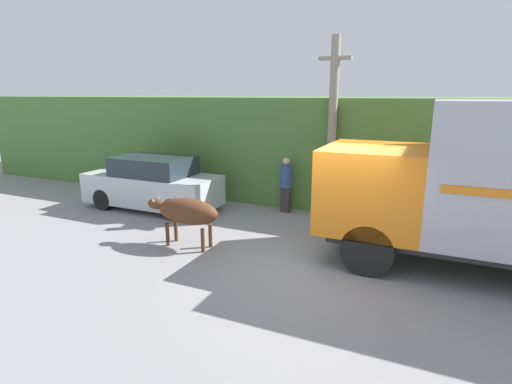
{
  "coord_description": "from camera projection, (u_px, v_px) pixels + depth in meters",
  "views": [
    {
      "loc": [
        1.81,
        -7.86,
        3.55
      ],
      "look_at": [
        -1.85,
        0.24,
        1.35
      ],
      "focal_mm": 28.0,
      "sensor_mm": 36.0,
      "label": 1
    }
  ],
  "objects": [
    {
      "name": "hillside_embankment",
      "position": [
        379.0,
        147.0,
        14.16
      ],
      "size": [
        32.0,
        6.38,
        3.42
      ],
      "color": "#4C7A38",
      "rests_on": "ground_plane"
    },
    {
      "name": "utility_pole",
      "position": [
        332.0,
        126.0,
        11.33
      ],
      "size": [
        0.9,
        0.25,
        5.1
      ],
      "color": "gray",
      "rests_on": "ground_plane"
    },
    {
      "name": "brown_cow",
      "position": [
        186.0,
        212.0,
        9.35
      ],
      "size": [
        1.93,
        0.62,
        1.18
      ],
      "rotation": [
        0.0,
        0.0,
        0.01
      ],
      "color": "#512D19",
      "rests_on": "ground_plane"
    },
    {
      "name": "ground_plane",
      "position": [
        330.0,
        264.0,
        8.53
      ],
      "size": [
        60.0,
        60.0,
        0.0
      ],
      "primitive_type": "plane",
      "color": "gray"
    },
    {
      "name": "parked_suv",
      "position": [
        152.0,
        184.0,
        12.48
      ],
      "size": [
        4.28,
        1.73,
        1.66
      ],
      "rotation": [
        0.0,
        0.0,
        -0.01
      ],
      "color": "silver",
      "rests_on": "ground_plane"
    },
    {
      "name": "pedestrian_on_hill",
      "position": [
        286.0,
        183.0,
        12.07
      ],
      "size": [
        0.41,
        0.41,
        1.69
      ],
      "rotation": [
        0.0,
        0.0,
        2.95
      ],
      "color": "#38332D",
      "rests_on": "ground_plane"
    }
  ]
}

